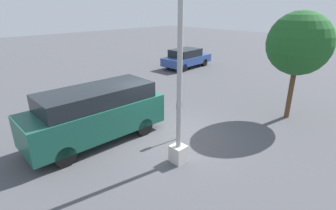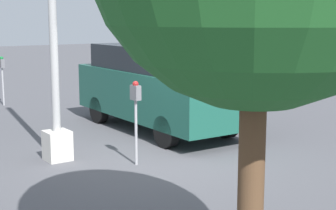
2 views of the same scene
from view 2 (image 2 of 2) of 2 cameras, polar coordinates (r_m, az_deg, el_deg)
ground_plane at (r=9.67m, az=-1.34°, el=-5.94°), size 80.00×80.00×0.00m
parking_meter_near at (r=9.05m, az=-3.60°, el=0.18°), size 0.20×0.12×1.51m
parking_meter_far at (r=16.10m, az=-17.91°, el=3.78°), size 0.20×0.12×1.47m
lamp_post at (r=9.47m, az=-12.49°, el=4.57°), size 0.44×0.44×5.83m
parked_van at (r=11.90m, az=-0.98°, el=2.28°), size 4.93×1.91×1.96m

